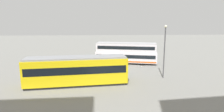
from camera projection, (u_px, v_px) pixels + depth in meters
ground_plane at (112, 65)px, 32.33m from camera, size 160.00×160.00×0.00m
double_decker_bus at (126, 53)px, 33.20m from camera, size 11.41×4.88×3.87m
tram_yellow at (77, 70)px, 21.81m from camera, size 12.32×3.96×3.46m
pedestrian_near_railing at (97, 66)px, 27.18m from camera, size 0.37×0.37×1.75m
pedestrian_crossing at (126, 71)px, 24.61m from camera, size 0.38×0.38×1.75m
pedestrian_railing at (94, 68)px, 27.35m from camera, size 9.35×0.22×1.08m
info_sign at (66, 61)px, 26.92m from camera, size 1.04×0.30×2.56m
street_lamp at (165, 48)px, 24.00m from camera, size 0.36×0.36×7.18m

